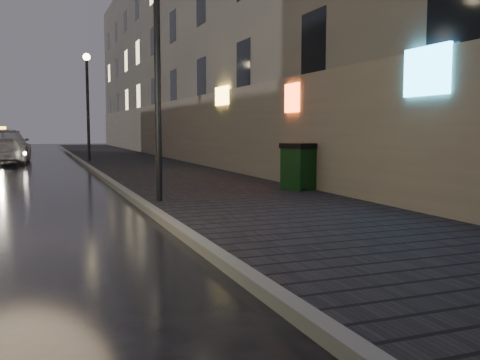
% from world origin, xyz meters
% --- Properties ---
extents(ground, '(120.00, 120.00, 0.00)m').
position_xyz_m(ground, '(0.00, 0.00, 0.00)').
color(ground, black).
rests_on(ground, ground).
extents(sidewalk, '(4.60, 58.00, 0.15)m').
position_xyz_m(sidewalk, '(3.90, 21.00, 0.07)').
color(sidewalk, black).
rests_on(sidewalk, ground).
extents(curb, '(0.20, 58.00, 0.15)m').
position_xyz_m(curb, '(1.50, 21.00, 0.07)').
color(curb, slate).
rests_on(curb, ground).
extents(building_near, '(1.80, 50.00, 13.00)m').
position_xyz_m(building_near, '(7.10, 25.00, 6.50)').
color(building_near, '#605B54').
rests_on(building_near, ground).
extents(lamp_near, '(0.36, 0.36, 5.28)m').
position_xyz_m(lamp_near, '(1.85, 6.00, 3.49)').
color(lamp_near, black).
rests_on(lamp_near, sidewalk).
extents(lamp_far, '(0.36, 0.36, 5.28)m').
position_xyz_m(lamp_far, '(1.85, 22.00, 3.49)').
color(lamp_far, black).
rests_on(lamp_far, sidewalk).
extents(trash_bin, '(1.00, 1.00, 1.21)m').
position_xyz_m(trash_bin, '(5.80, 6.90, 0.77)').
color(trash_bin, black).
rests_on(trash_bin, sidewalk).
extents(taxi_mid, '(2.70, 6.02, 1.71)m').
position_xyz_m(taxi_mid, '(-2.15, 23.66, 0.86)').
color(taxi_mid, silver).
rests_on(taxi_mid, ground).
extents(car_far, '(1.97, 4.16, 1.37)m').
position_xyz_m(car_far, '(-3.10, 39.23, 0.69)').
color(car_far, '#9E9DA5').
rests_on(car_far, ground).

